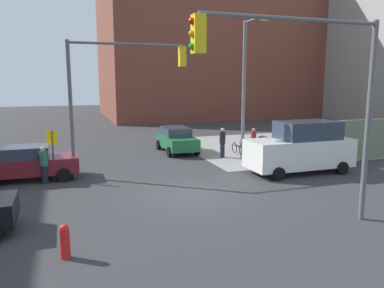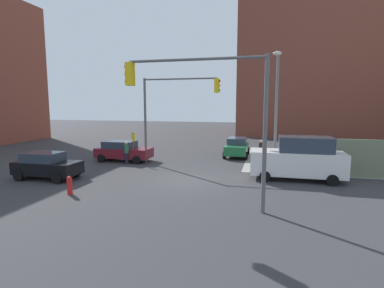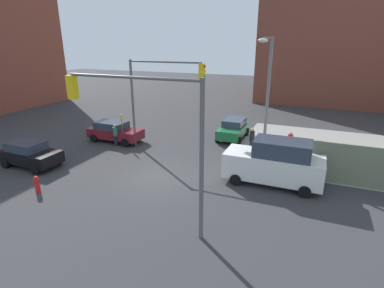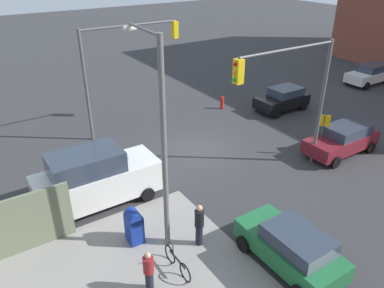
{
  "view_description": "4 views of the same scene",
  "coord_description": "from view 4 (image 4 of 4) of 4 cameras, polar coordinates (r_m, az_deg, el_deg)",
  "views": [
    {
      "loc": [
        -4.86,
        -14.04,
        4.64
      ],
      "look_at": [
        -0.02,
        -0.06,
        2.13
      ],
      "focal_mm": 35.0,
      "sensor_mm": 36.0,
      "label": 1
    },
    {
      "loc": [
        4.54,
        -16.94,
        4.51
      ],
      "look_at": [
        0.25,
        0.28,
        2.17
      ],
      "focal_mm": 28.0,
      "sensor_mm": 36.0,
      "label": 2
    },
    {
      "loc": [
        8.22,
        -14.28,
        7.63
      ],
      "look_at": [
        2.07,
        0.36,
        2.24
      ],
      "focal_mm": 28.0,
      "sensor_mm": 36.0,
      "label": 3
    },
    {
      "loc": [
        10.49,
        15.67,
        10.12
      ],
      "look_at": [
        1.44,
        1.76,
        1.52
      ],
      "focal_mm": 35.0,
      "sensor_mm": 36.0,
      "label": 4
    }
  ],
  "objects": [
    {
      "name": "warning_sign_two_way",
      "position": [
        21.36,
        19.31,
        2.37
      ],
      "size": [
        0.48,
        0.48,
        2.4
      ],
      "color": "#4C4C4C",
      "rests_on": "ground"
    },
    {
      "name": "pedestrian_crossing",
      "position": [
        12.98,
        -6.61,
        -18.63
      ],
      "size": [
        0.36,
        0.36,
        1.59
      ],
      "rotation": [
        0.0,
        0.0,
        2.23
      ],
      "color": "maroon",
      "rests_on": "ground"
    },
    {
      "name": "sedan_green",
      "position": [
        14.09,
        14.87,
        -14.93
      ],
      "size": [
        2.02,
        4.04,
        1.62
      ],
      "color": "#1E6638",
      "rests_on": "ground"
    },
    {
      "name": "pedestrian_walking_north",
      "position": [
        14.41,
        1.11,
        -12.12
      ],
      "size": [
        0.36,
        0.36,
        1.83
      ],
      "rotation": [
        0.0,
        0.0,
        4.92
      ],
      "color": "black",
      "rests_on": "ground"
    },
    {
      "name": "hatchback_white",
      "position": [
        35.5,
        25.44,
        9.61
      ],
      "size": [
        4.29,
        2.02,
        1.62
      ],
      "color": "white",
      "rests_on": "ground"
    },
    {
      "name": "coupe_maroon",
      "position": [
        22.29,
        21.93,
        0.68
      ],
      "size": [
        4.41,
        2.02,
        1.62
      ],
      "color": "maroon",
      "rests_on": "ground"
    },
    {
      "name": "fire_hydrant",
      "position": [
        26.97,
        4.6,
        6.36
      ],
      "size": [
        0.26,
        0.26,
        0.94
      ],
      "color": "red",
      "rests_on": "ground"
    },
    {
      "name": "ground_plane",
      "position": [
        21.4,
        0.67,
        -0.84
      ],
      "size": [
        120.0,
        120.0,
        0.0
      ],
      "primitive_type": "plane",
      "color": "#333335"
    },
    {
      "name": "van_white_delivery",
      "position": [
        16.92,
        -14.47,
        -5.09
      ],
      "size": [
        5.4,
        2.32,
        2.62
      ],
      "color": "white",
      "rests_on": "ground"
    },
    {
      "name": "pedestrian_waiting",
      "position": [
        22.17,
        18.91,
        1.2
      ],
      "size": [
        0.36,
        0.36,
        1.71
      ],
      "rotation": [
        0.0,
        0.0,
        3.33
      ],
      "color": "#2D664C",
      "rests_on": "ground"
    },
    {
      "name": "traffic_signal_nw_corner",
      "position": [
        17.79,
        15.1,
        8.55
      ],
      "size": [
        5.88,
        0.36,
        6.5
      ],
      "color": "#59595B",
      "rests_on": "ground"
    },
    {
      "name": "hatchback_black",
      "position": [
        27.29,
        13.64,
        6.72
      ],
      "size": [
        3.88,
        2.02,
        1.62
      ],
      "color": "black",
      "rests_on": "ground"
    },
    {
      "name": "traffic_signal_se_corner",
      "position": [
        22.51,
        -10.38,
        12.96
      ],
      "size": [
        6.24,
        0.36,
        6.5
      ],
      "color": "#59595B",
      "rests_on": "ground"
    },
    {
      "name": "bicycle_leaning_on_fence",
      "position": [
        13.83,
        -2.26,
        -17.63
      ],
      "size": [
        0.05,
        1.75,
        0.97
      ],
      "color": "black",
      "rests_on": "ground"
    },
    {
      "name": "street_lamp_corner",
      "position": [
        12.74,
        -5.09,
        2.1
      ],
      "size": [
        0.56,
        2.68,
        8.0
      ],
      "color": "slate",
      "rests_on": "ground"
    },
    {
      "name": "mailbox_blue",
      "position": [
        14.82,
        -8.82,
        -12.15
      ],
      "size": [
        0.56,
        0.64,
        1.43
      ],
      "color": "navy",
      "rests_on": "ground"
    }
  ]
}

